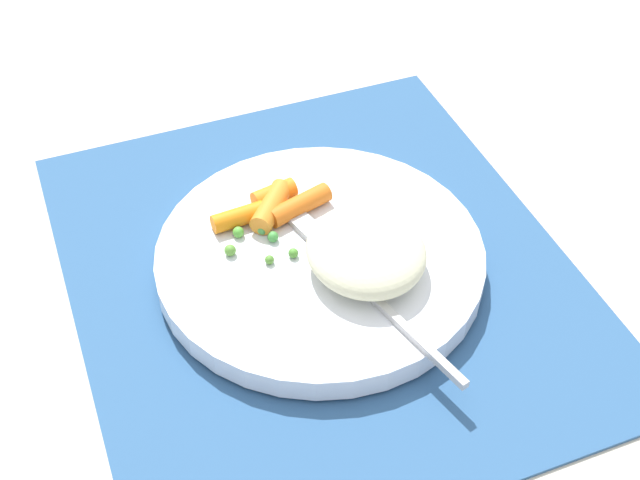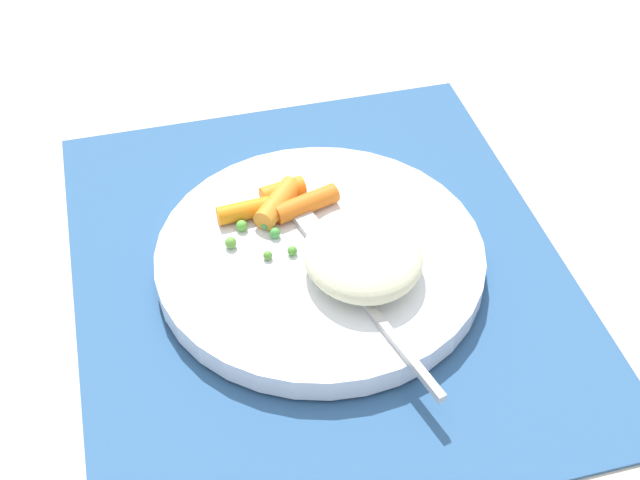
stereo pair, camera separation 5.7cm
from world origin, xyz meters
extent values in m
plane|color=beige|center=(0.00, 0.00, 0.00)|extent=(2.40, 2.40, 0.00)
cube|color=#2D5684|center=(0.00, 0.00, 0.00)|extent=(0.44, 0.38, 0.01)
cylinder|color=white|center=(0.00, 0.00, 0.02)|extent=(0.25, 0.25, 0.02)
ellipsoid|color=beige|center=(-0.03, -0.02, 0.04)|extent=(0.10, 0.09, 0.03)
cylinder|color=orange|center=(0.05, 0.05, 0.03)|extent=(0.02, 0.04, 0.02)
cylinder|color=orange|center=(0.04, 0.00, 0.03)|extent=(0.03, 0.06, 0.02)
cylinder|color=orange|center=(0.05, 0.02, 0.03)|extent=(0.05, 0.05, 0.02)
cylinder|color=orange|center=(0.06, 0.01, 0.03)|extent=(0.02, 0.04, 0.02)
sphere|color=#54AE39|center=(0.04, 0.05, 0.03)|extent=(0.01, 0.01, 0.01)
sphere|color=#4E9433|center=(0.00, 0.02, 0.03)|extent=(0.01, 0.01, 0.01)
sphere|color=green|center=(0.04, 0.00, 0.03)|extent=(0.01, 0.01, 0.01)
sphere|color=#5B9937|center=(0.02, 0.07, 0.03)|extent=(0.01, 0.01, 0.01)
sphere|color=#519C40|center=(0.06, -0.01, 0.03)|extent=(0.01, 0.01, 0.01)
sphere|color=#5BB137|center=(0.04, 0.02, 0.03)|extent=(0.01, 0.01, 0.01)
sphere|color=#479845|center=(0.03, 0.04, 0.03)|extent=(0.01, 0.01, 0.01)
sphere|color=green|center=(0.04, 0.03, 0.03)|extent=(0.01, 0.01, 0.01)
sphere|color=green|center=(0.02, 0.03, 0.03)|extent=(0.01, 0.01, 0.01)
sphere|color=green|center=(0.05, 0.02, 0.03)|extent=(0.01, 0.01, 0.01)
sphere|color=#538F32|center=(0.00, 0.04, 0.03)|extent=(0.01, 0.01, 0.01)
cube|color=#B8B8B8|center=(0.02, 0.00, 0.03)|extent=(0.05, 0.03, 0.01)
cube|color=#B8B8B8|center=(-0.08, -0.02, 0.03)|extent=(0.15, 0.05, 0.01)
camera|label=1|loc=(-0.44, 0.17, 0.50)|focal=49.17mm
camera|label=2|loc=(-0.46, 0.12, 0.50)|focal=49.17mm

